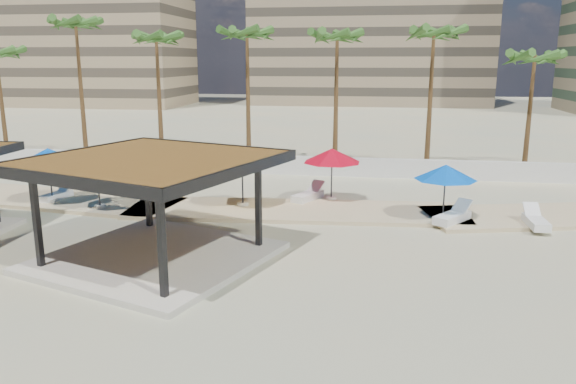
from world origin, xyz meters
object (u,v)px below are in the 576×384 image
lounger_b (308,196)px  lounger_a (57,195)px  lounger_d (453,217)px  umbrella_c (332,156)px  lounger_c (536,221)px  pavilion_central (153,199)px  umbrella_a (48,156)px

lounger_b → lounger_a: bearing=124.5°
lounger_b → lounger_d: 7.41m
umbrella_c → lounger_c: (9.05, -3.35, -2.06)m
pavilion_central → lounger_a: size_ratio=4.72×
lounger_c → lounger_d: (-3.44, 0.14, 0.01)m
pavilion_central → umbrella_a: size_ratio=3.10×
umbrella_c → lounger_a: (-13.89, -2.12, -2.07)m
umbrella_a → lounger_c: umbrella_a is taller
lounger_d → lounger_c: bearing=-56.2°
umbrella_c → lounger_c: umbrella_c is taller
pavilion_central → lounger_c: pavilion_central is taller
lounger_b → lounger_d: bearing=-87.9°
lounger_d → umbrella_a: bearing=124.6°
umbrella_a → lounger_a: (-0.12, 0.59, -2.15)m
umbrella_a → lounger_d: 19.51m
lounger_c → pavilion_central: bearing=111.3°
lounger_a → lounger_c: lounger_c is taller
umbrella_c → lounger_a: bearing=-171.3°
umbrella_c → lounger_a: size_ratio=1.89×
pavilion_central → umbrella_c: pavilion_central is taller
lounger_a → umbrella_a: bearing=-155.9°
lounger_a → lounger_d: lounger_d is taller
umbrella_c → umbrella_a: bearing=-168.8°
lounger_b → lounger_c: size_ratio=1.06×
lounger_b → lounger_d: size_ratio=1.01×
umbrella_c → lounger_b: (-1.16, -0.22, -2.05)m
pavilion_central → umbrella_a: bearing=159.6°
lounger_a → pavilion_central: bearing=-119.3°
pavilion_central → lounger_d: pavilion_central is taller
umbrella_a → lounger_b: (12.61, 2.50, -2.13)m
lounger_a → lounger_d: bearing=-80.8°
umbrella_a → lounger_d: umbrella_a is taller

